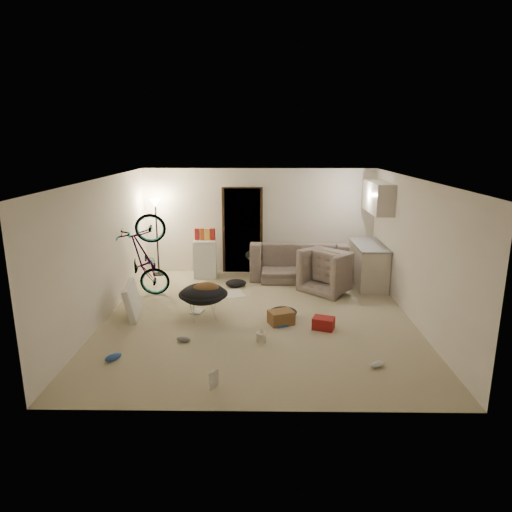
{
  "coord_description": "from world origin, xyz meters",
  "views": [
    {
      "loc": [
        0.07,
        -7.81,
        3.14
      ],
      "look_at": [
        -0.04,
        0.6,
        1.0
      ],
      "focal_mm": 32.0,
      "sensor_mm": 36.0,
      "label": 1
    }
  ],
  "objects_px": {
    "sofa": "(298,264)",
    "drink_case_b": "(323,323)",
    "kitchen_counter": "(368,265)",
    "tv_box": "(132,300)",
    "juicer": "(261,336)",
    "mini_fridge": "(205,258)",
    "armchair": "(334,274)",
    "saucer_chair": "(203,298)",
    "drink_case_a": "(281,317)",
    "floor_lamp": "(156,221)",
    "bicycle": "(146,275)"
  },
  "relations": [
    {
      "from": "mini_fridge",
      "to": "floor_lamp",
      "type": "bearing_deg",
      "value": 171.25
    },
    {
      "from": "saucer_chair",
      "to": "tv_box",
      "type": "bearing_deg",
      "value": 175.93
    },
    {
      "from": "sofa",
      "to": "tv_box",
      "type": "distance_m",
      "value": 4.02
    },
    {
      "from": "sofa",
      "to": "bicycle",
      "type": "xyz_separation_m",
      "value": [
        -3.21,
        -1.39,
        0.14
      ]
    },
    {
      "from": "sofa",
      "to": "tv_box",
      "type": "relative_size",
      "value": 2.41
    },
    {
      "from": "armchair",
      "to": "drink_case_a",
      "type": "xyz_separation_m",
      "value": [
        -1.22,
        -1.94,
        -0.22
      ]
    },
    {
      "from": "drink_case_a",
      "to": "drink_case_b",
      "type": "distance_m",
      "value": 0.75
    },
    {
      "from": "armchair",
      "to": "juicer",
      "type": "xyz_separation_m",
      "value": [
        -1.56,
        -2.68,
        -0.24
      ]
    },
    {
      "from": "armchair",
      "to": "tv_box",
      "type": "xyz_separation_m",
      "value": [
        -3.93,
        -1.58,
        -0.03
      ]
    },
    {
      "from": "kitchen_counter",
      "to": "tv_box",
      "type": "distance_m",
      "value": 5.12
    },
    {
      "from": "drink_case_b",
      "to": "juicer",
      "type": "distance_m",
      "value": 1.19
    },
    {
      "from": "drink_case_b",
      "to": "tv_box",
      "type": "bearing_deg",
      "value": -169.54
    },
    {
      "from": "drink_case_a",
      "to": "bicycle",
      "type": "bearing_deg",
      "value": 131.36
    },
    {
      "from": "sofa",
      "to": "juicer",
      "type": "bearing_deg",
      "value": 77.71
    },
    {
      "from": "armchair",
      "to": "saucer_chair",
      "type": "distance_m",
      "value": 3.1
    },
    {
      "from": "kitchen_counter",
      "to": "mini_fridge",
      "type": "distance_m",
      "value": 3.74
    },
    {
      "from": "armchair",
      "to": "floor_lamp",
      "type": "bearing_deg",
      "value": 30.55
    },
    {
      "from": "kitchen_counter",
      "to": "bicycle",
      "type": "bearing_deg",
      "value": -168.77
    },
    {
      "from": "kitchen_counter",
      "to": "mini_fridge",
      "type": "bearing_deg",
      "value": 171.54
    },
    {
      "from": "tv_box",
      "to": "juicer",
      "type": "relative_size",
      "value": 4.02
    },
    {
      "from": "tv_box",
      "to": "saucer_chair",
      "type": "bearing_deg",
      "value": -12.16
    },
    {
      "from": "sofa",
      "to": "tv_box",
      "type": "bearing_deg",
      "value": 38.19
    },
    {
      "from": "juicer",
      "to": "bicycle",
      "type": "bearing_deg",
      "value": 138.08
    },
    {
      "from": "floor_lamp",
      "to": "bicycle",
      "type": "distance_m",
      "value": 1.8
    },
    {
      "from": "bicycle",
      "to": "juicer",
      "type": "xyz_separation_m",
      "value": [
        2.37,
        -2.12,
        -0.37
      ]
    },
    {
      "from": "saucer_chair",
      "to": "tv_box",
      "type": "xyz_separation_m",
      "value": [
        -1.32,
        0.09,
        -0.07
      ]
    },
    {
      "from": "mini_fridge",
      "to": "bicycle",
      "type": "bearing_deg",
      "value": -128.45
    },
    {
      "from": "floor_lamp",
      "to": "bicycle",
      "type": "bearing_deg",
      "value": -86.4
    },
    {
      "from": "tv_box",
      "to": "drink_case_a",
      "type": "bearing_deg",
      "value": -15.61
    },
    {
      "from": "floor_lamp",
      "to": "armchair",
      "type": "relative_size",
      "value": 1.76
    },
    {
      "from": "floor_lamp",
      "to": "kitchen_counter",
      "type": "distance_m",
      "value": 4.95
    },
    {
      "from": "kitchen_counter",
      "to": "juicer",
      "type": "distance_m",
      "value": 3.88
    },
    {
      "from": "sofa",
      "to": "bicycle",
      "type": "distance_m",
      "value": 3.5
    },
    {
      "from": "mini_fridge",
      "to": "saucer_chair",
      "type": "relative_size",
      "value": 1.0
    },
    {
      "from": "bicycle",
      "to": "juicer",
      "type": "distance_m",
      "value": 3.2
    },
    {
      "from": "bicycle",
      "to": "kitchen_counter",
      "type": "bearing_deg",
      "value": -85.09
    },
    {
      "from": "saucer_chair",
      "to": "drink_case_b",
      "type": "distance_m",
      "value": 2.18
    },
    {
      "from": "tv_box",
      "to": "drink_case_b",
      "type": "height_order",
      "value": "tv_box"
    },
    {
      "from": "sofa",
      "to": "mini_fridge",
      "type": "height_order",
      "value": "mini_fridge"
    },
    {
      "from": "drink_case_b",
      "to": "bicycle",
      "type": "bearing_deg",
      "value": 174.96
    },
    {
      "from": "armchair",
      "to": "saucer_chair",
      "type": "relative_size",
      "value": 1.16
    },
    {
      "from": "bicycle",
      "to": "drink_case_b",
      "type": "distance_m",
      "value": 3.8
    },
    {
      "from": "armchair",
      "to": "kitchen_counter",
      "type": "bearing_deg",
      "value": -109.38
    },
    {
      "from": "tv_box",
      "to": "drink_case_a",
      "type": "distance_m",
      "value": 2.74
    },
    {
      "from": "juicer",
      "to": "drink_case_a",
      "type": "bearing_deg",
      "value": 65.01
    },
    {
      "from": "armchair",
      "to": "saucer_chair",
      "type": "height_order",
      "value": "armchair"
    },
    {
      "from": "mini_fridge",
      "to": "drink_case_b",
      "type": "distance_m",
      "value": 3.92
    },
    {
      "from": "sofa",
      "to": "drink_case_b",
      "type": "relative_size",
      "value": 6.27
    },
    {
      "from": "tv_box",
      "to": "drink_case_a",
      "type": "height_order",
      "value": "tv_box"
    },
    {
      "from": "drink_case_a",
      "to": "drink_case_b",
      "type": "height_order",
      "value": "drink_case_a"
    }
  ]
}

